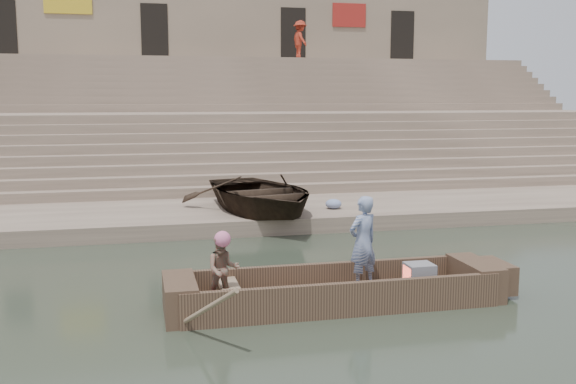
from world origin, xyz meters
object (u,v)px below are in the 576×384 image
object	(u,v)px
beached_rowboat	(260,193)
main_rowboat	(335,299)
standing_man	(363,242)
television	(419,275)
pedestrian	(300,40)
rowing_man	(223,269)

from	to	relation	value
beached_rowboat	main_rowboat	bearing A→B (deg)	-101.53
main_rowboat	standing_man	xyz separation A→B (m)	(0.53, 0.17, 0.90)
television	pedestrian	xyz separation A→B (m)	(3.18, 21.26, 5.69)
main_rowboat	pedestrian	size ratio (longest dim) A/B	2.75
rowing_man	television	world-z (taller)	rowing_man
main_rowboat	pedestrian	bearing A→B (deg)	77.62
pedestrian	rowing_man	bearing A→B (deg)	152.99
beached_rowboat	television	bearing A→B (deg)	-89.11
standing_man	pedestrian	world-z (taller)	pedestrian
television	pedestrian	size ratio (longest dim) A/B	0.25
rowing_man	pedestrian	bearing A→B (deg)	73.69
standing_man	television	bearing A→B (deg)	146.36
main_rowboat	television	world-z (taller)	television
pedestrian	beached_rowboat	bearing A→B (deg)	152.14
television	beached_rowboat	xyz separation A→B (m)	(-1.50, 6.76, 0.48)
rowing_man	beached_rowboat	distance (m)	7.16
television	pedestrian	world-z (taller)	pedestrian
standing_man	rowing_man	distance (m)	2.45
television	pedestrian	bearing A→B (deg)	81.49
main_rowboat	pedestrian	distance (m)	22.58
main_rowboat	television	size ratio (longest dim) A/B	10.87
standing_man	rowing_man	xyz separation A→B (m)	(-2.41, -0.32, -0.25)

